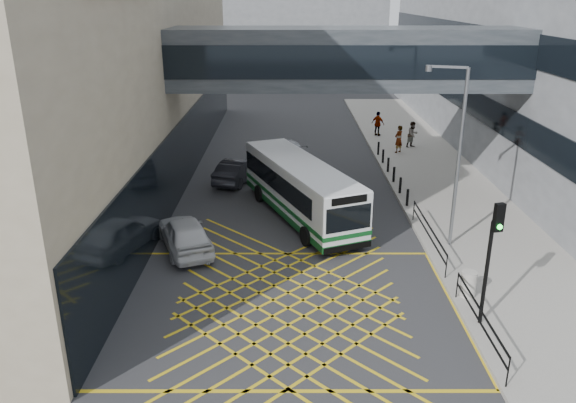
{
  "coord_description": "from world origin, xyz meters",
  "views": [
    {
      "loc": [
        -0.01,
        -17.54,
        10.55
      ],
      "look_at": [
        0.0,
        4.0,
        2.6
      ],
      "focal_mm": 35.0,
      "sensor_mm": 36.0,
      "label": 1
    }
  ],
  "objects_px": {
    "bus": "(300,188)",
    "pedestrian_c": "(378,124)",
    "pedestrian_a": "(399,139)",
    "pedestrian_b": "(413,135)",
    "car_white": "(185,233)",
    "litter_bin": "(468,284)",
    "traffic_light": "(492,247)",
    "car_dark": "(237,170)",
    "street_lamp": "(456,147)",
    "car_silver": "(286,147)"
  },
  "relations": [
    {
      "from": "pedestrian_b",
      "to": "car_dark",
      "type": "bearing_deg",
      "value": 179.35
    },
    {
      "from": "car_dark",
      "to": "pedestrian_a",
      "type": "distance_m",
      "value": 12.35
    },
    {
      "from": "car_silver",
      "to": "traffic_light",
      "type": "distance_m",
      "value": 22.64
    },
    {
      "from": "bus",
      "to": "pedestrian_a",
      "type": "bearing_deg",
      "value": 36.2
    },
    {
      "from": "bus",
      "to": "car_silver",
      "type": "xyz_separation_m",
      "value": [
        -0.7,
        11.31,
        -0.9
      ]
    },
    {
      "from": "litter_bin",
      "to": "car_dark",
      "type": "bearing_deg",
      "value": 124.66
    },
    {
      "from": "bus",
      "to": "car_dark",
      "type": "bearing_deg",
      "value": 100.48
    },
    {
      "from": "traffic_light",
      "to": "pedestrian_b",
      "type": "xyz_separation_m",
      "value": [
        2.49,
        23.32,
        -1.92
      ]
    },
    {
      "from": "car_white",
      "to": "litter_bin",
      "type": "distance_m",
      "value": 11.9
    },
    {
      "from": "traffic_light",
      "to": "street_lamp",
      "type": "height_order",
      "value": "street_lamp"
    },
    {
      "from": "traffic_light",
      "to": "pedestrian_c",
      "type": "relative_size",
      "value": 2.32
    },
    {
      "from": "car_dark",
      "to": "street_lamp",
      "type": "xyz_separation_m",
      "value": [
        10.02,
        -9.29,
        3.85
      ]
    },
    {
      "from": "car_dark",
      "to": "pedestrian_c",
      "type": "xyz_separation_m",
      "value": [
        10.05,
        11.09,
        0.39
      ]
    },
    {
      "from": "litter_bin",
      "to": "pedestrian_c",
      "type": "relative_size",
      "value": 0.52
    },
    {
      "from": "car_dark",
      "to": "street_lamp",
      "type": "relative_size",
      "value": 0.59
    },
    {
      "from": "street_lamp",
      "to": "pedestrian_b",
      "type": "height_order",
      "value": "street_lamp"
    },
    {
      "from": "car_white",
      "to": "litter_bin",
      "type": "height_order",
      "value": "car_white"
    },
    {
      "from": "bus",
      "to": "car_dark",
      "type": "xyz_separation_m",
      "value": [
        -3.6,
        5.58,
        -0.81
      ]
    },
    {
      "from": "pedestrian_a",
      "to": "pedestrian_c",
      "type": "distance_m",
      "value": 5.04
    },
    {
      "from": "car_white",
      "to": "street_lamp",
      "type": "distance_m",
      "value": 12.11
    },
    {
      "from": "traffic_light",
      "to": "street_lamp",
      "type": "xyz_separation_m",
      "value": [
        0.5,
        6.51,
        1.56
      ]
    },
    {
      "from": "car_dark",
      "to": "traffic_light",
      "type": "bearing_deg",
      "value": 138.75
    },
    {
      "from": "car_dark",
      "to": "pedestrian_b",
      "type": "relative_size",
      "value": 2.44
    },
    {
      "from": "bus",
      "to": "pedestrian_c",
      "type": "height_order",
      "value": "bus"
    },
    {
      "from": "car_silver",
      "to": "bus",
      "type": "bearing_deg",
      "value": 69.82
    },
    {
      "from": "pedestrian_a",
      "to": "pedestrian_c",
      "type": "relative_size",
      "value": 1.01
    },
    {
      "from": "car_dark",
      "to": "litter_bin",
      "type": "distance_m",
      "value": 16.88
    },
    {
      "from": "car_white",
      "to": "pedestrian_c",
      "type": "bearing_deg",
      "value": -141.14
    },
    {
      "from": "car_dark",
      "to": "pedestrian_b",
      "type": "height_order",
      "value": "pedestrian_b"
    },
    {
      "from": "litter_bin",
      "to": "street_lamp",
      "type": "bearing_deg",
      "value": 84.8
    },
    {
      "from": "car_dark",
      "to": "litter_bin",
      "type": "bearing_deg",
      "value": 142.32
    },
    {
      "from": "traffic_light",
      "to": "car_white",
      "type": "bearing_deg",
      "value": 135.97
    },
    {
      "from": "bus",
      "to": "traffic_light",
      "type": "distance_m",
      "value": 11.9
    },
    {
      "from": "car_white",
      "to": "street_lamp",
      "type": "xyz_separation_m",
      "value": [
        11.5,
        0.29,
        3.78
      ]
    },
    {
      "from": "street_lamp",
      "to": "pedestrian_b",
      "type": "distance_m",
      "value": 17.29
    },
    {
      "from": "bus",
      "to": "street_lamp",
      "type": "relative_size",
      "value": 1.32
    },
    {
      "from": "bus",
      "to": "car_silver",
      "type": "relative_size",
      "value": 2.56
    },
    {
      "from": "traffic_light",
      "to": "car_dark",
      "type": "bearing_deg",
      "value": 106.52
    },
    {
      "from": "traffic_light",
      "to": "pedestrian_a",
      "type": "bearing_deg",
      "value": 72.26
    },
    {
      "from": "pedestrian_a",
      "to": "pedestrian_c",
      "type": "bearing_deg",
      "value": -121.89
    },
    {
      "from": "pedestrian_c",
      "to": "pedestrian_b",
      "type": "bearing_deg",
      "value": 158.84
    },
    {
      "from": "car_silver",
      "to": "pedestrian_b",
      "type": "xyz_separation_m",
      "value": [
        9.11,
        1.8,
        0.47
      ]
    },
    {
      "from": "pedestrian_a",
      "to": "pedestrian_b",
      "type": "xyz_separation_m",
      "value": [
        1.28,
        1.43,
        -0.02
      ]
    },
    {
      "from": "traffic_light",
      "to": "litter_bin",
      "type": "bearing_deg",
      "value": 73.01
    },
    {
      "from": "pedestrian_b",
      "to": "pedestrian_a",
      "type": "bearing_deg",
      "value": -164.37
    },
    {
      "from": "street_lamp",
      "to": "pedestrian_b",
      "type": "bearing_deg",
      "value": 99.84
    },
    {
      "from": "bus",
      "to": "pedestrian_c",
      "type": "relative_size",
      "value": 5.43
    },
    {
      "from": "litter_bin",
      "to": "pedestrian_a",
      "type": "bearing_deg",
      "value": 86.75
    },
    {
      "from": "bus",
      "to": "pedestrian_a",
      "type": "xyz_separation_m",
      "value": [
        7.14,
        11.67,
        -0.41
      ]
    },
    {
      "from": "pedestrian_c",
      "to": "pedestrian_a",
      "type": "bearing_deg",
      "value": 137.81
    }
  ]
}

